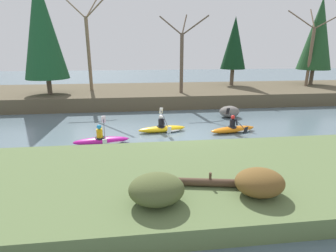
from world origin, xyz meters
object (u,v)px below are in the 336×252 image
(kayaker_trailing, at_px, (104,140))
(driftwood_log, at_px, (203,182))
(kayaker_middle, at_px, (164,128))
(kayaker_lead, at_px, (235,129))
(boulder_midstream, at_px, (229,112))

(kayaker_trailing, xyz_separation_m, driftwood_log, (3.64, -5.66, 0.50))
(kayaker_middle, distance_m, driftwood_log, 7.29)
(kayaker_lead, bearing_deg, driftwood_log, -129.19)
(kayaker_trailing, relative_size, boulder_midstream, 2.03)
(driftwood_log, bearing_deg, kayaker_trailing, 133.04)
(kayaker_trailing, bearing_deg, kayaker_middle, 19.64)
(driftwood_log, bearing_deg, kayaker_lead, 72.57)
(kayaker_middle, distance_m, boulder_midstream, 5.55)
(kayaker_lead, xyz_separation_m, kayaker_middle, (-3.98, 0.54, 0.00))
(boulder_midstream, bearing_deg, kayaker_trailing, -151.50)
(kayaker_lead, distance_m, kayaker_trailing, 7.24)
(kayaker_middle, bearing_deg, kayaker_trailing, -161.20)
(kayaker_middle, height_order, driftwood_log, kayaker_middle)
(driftwood_log, bearing_deg, boulder_midstream, 76.70)
(kayaker_trailing, bearing_deg, boulder_midstream, 21.50)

